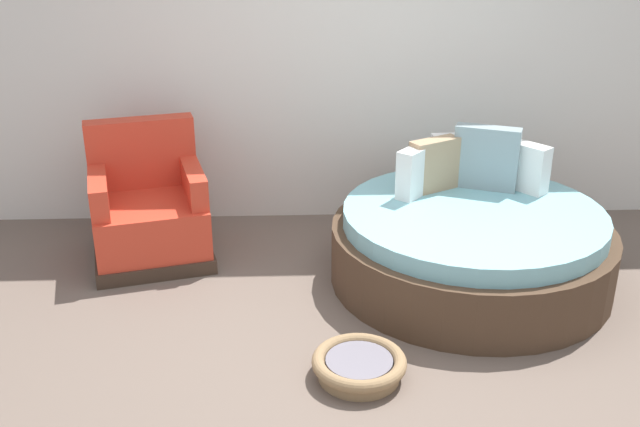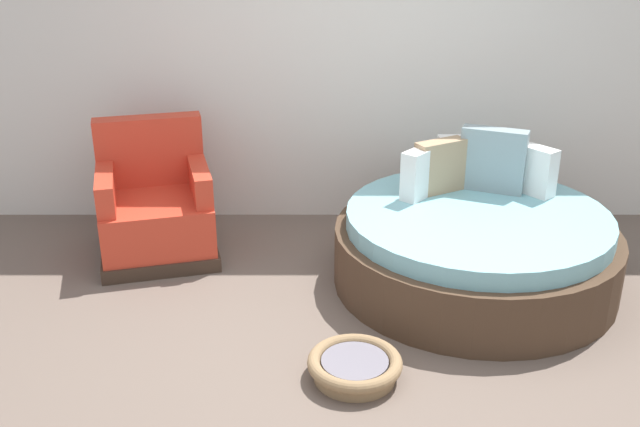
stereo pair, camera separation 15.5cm
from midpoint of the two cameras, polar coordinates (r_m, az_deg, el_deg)
name	(u,v)px [view 2 (the right image)]	position (r m, az deg, el deg)	size (l,w,h in m)	color
ground_plane	(355,358)	(4.20, 3.81, -11.15)	(8.00, 8.00, 0.02)	#66564C
back_wall	(345,29)	(5.62, 2.80, 14.14)	(8.00, 0.12, 2.95)	silver
round_daybed	(472,245)	(4.94, 12.68, -2.39)	(1.85, 1.85, 0.95)	#473323
red_armchair	(153,209)	(5.33, -12.07, 0.30)	(0.97, 0.97, 0.94)	#38281E
pet_basket	(353,366)	(3.99, 3.70, -11.79)	(0.51, 0.51, 0.13)	#8E704C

